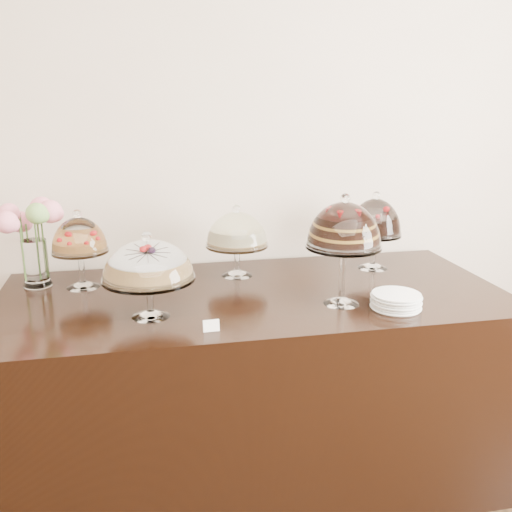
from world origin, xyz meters
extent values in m
cube|color=beige|center=(0.00, 3.00, 1.50)|extent=(5.00, 0.04, 3.00)
cube|color=black|center=(0.10, 2.45, 0.45)|extent=(2.20, 1.00, 0.90)
cone|color=white|center=(-0.35, 2.25, 0.91)|extent=(0.15, 0.15, 0.02)
cylinder|color=white|center=(-0.35, 2.25, 0.99)|extent=(0.03, 0.03, 0.13)
cylinder|color=white|center=(-0.35, 2.25, 1.06)|extent=(0.36, 0.36, 0.01)
cylinder|color=tan|center=(-0.35, 2.25, 1.09)|extent=(0.28, 0.28, 0.06)
sphere|color=red|center=(-0.28, 2.28, 1.14)|extent=(0.02, 0.02, 0.02)
sphere|color=red|center=(-0.40, 2.31, 1.14)|extent=(0.02, 0.02, 0.02)
sphere|color=red|center=(-0.36, 2.18, 1.14)|extent=(0.02, 0.02, 0.02)
sphere|color=white|center=(-0.35, 2.25, 1.22)|extent=(0.04, 0.04, 0.04)
cone|color=white|center=(0.43, 2.24, 0.91)|extent=(0.15, 0.15, 0.02)
cylinder|color=white|center=(0.43, 2.24, 1.03)|extent=(0.03, 0.03, 0.22)
cylinder|color=white|center=(0.43, 2.24, 1.15)|extent=(0.31, 0.31, 0.01)
cylinder|color=black|center=(0.43, 2.24, 1.21)|extent=(0.22, 0.22, 0.11)
sphere|color=red|center=(0.49, 2.26, 1.28)|extent=(0.02, 0.02, 0.02)
sphere|color=red|center=(0.43, 2.30, 1.28)|extent=(0.02, 0.02, 0.02)
sphere|color=red|center=(0.38, 2.26, 1.28)|extent=(0.02, 0.02, 0.02)
sphere|color=red|center=(0.40, 2.19, 1.28)|extent=(0.02, 0.02, 0.02)
sphere|color=red|center=(0.47, 2.19, 1.28)|extent=(0.02, 0.02, 0.02)
sphere|color=white|center=(0.43, 2.24, 1.34)|extent=(0.04, 0.04, 0.04)
cone|color=white|center=(0.07, 2.71, 0.91)|extent=(0.15, 0.15, 0.02)
cylinder|color=white|center=(0.07, 2.71, 0.99)|extent=(0.03, 0.03, 0.12)
cylinder|color=white|center=(0.07, 2.71, 1.05)|extent=(0.30, 0.30, 0.01)
cylinder|color=#FFF5C5|center=(0.07, 2.71, 1.09)|extent=(0.25, 0.25, 0.07)
sphere|color=white|center=(0.07, 2.71, 1.22)|extent=(0.04, 0.04, 0.04)
cone|color=white|center=(0.76, 2.69, 0.91)|extent=(0.15, 0.15, 0.02)
cylinder|color=white|center=(0.76, 2.69, 1.00)|extent=(0.03, 0.03, 0.14)
cylinder|color=white|center=(0.76, 2.69, 1.07)|extent=(0.26, 0.26, 0.01)
cylinder|color=black|center=(0.76, 2.69, 1.12)|extent=(0.20, 0.20, 0.08)
sphere|color=red|center=(0.81, 2.71, 1.17)|extent=(0.02, 0.02, 0.02)
sphere|color=red|center=(0.72, 2.73, 1.17)|extent=(0.02, 0.02, 0.02)
sphere|color=red|center=(0.75, 2.63, 1.17)|extent=(0.02, 0.02, 0.02)
sphere|color=white|center=(0.76, 2.69, 1.27)|extent=(0.04, 0.04, 0.04)
cone|color=white|center=(-0.64, 2.68, 0.91)|extent=(0.15, 0.15, 0.02)
cylinder|color=white|center=(-0.64, 2.68, 0.99)|extent=(0.03, 0.03, 0.14)
cylinder|color=white|center=(-0.64, 2.68, 1.07)|extent=(0.25, 0.25, 0.01)
cylinder|color=#C17E38|center=(-0.64, 2.68, 1.09)|extent=(0.19, 0.19, 0.04)
sphere|color=red|center=(-0.59, 2.69, 1.12)|extent=(0.02, 0.02, 0.02)
sphere|color=red|center=(-0.62, 2.73, 1.12)|extent=(0.02, 0.02, 0.02)
sphere|color=red|center=(-0.68, 2.71, 1.12)|extent=(0.02, 0.02, 0.02)
sphere|color=red|center=(-0.69, 2.66, 1.12)|extent=(0.02, 0.02, 0.02)
sphere|color=red|center=(-0.65, 2.62, 1.12)|extent=(0.02, 0.02, 0.02)
sphere|color=red|center=(-0.60, 2.64, 1.12)|extent=(0.02, 0.02, 0.02)
sphere|color=white|center=(-0.64, 2.68, 1.24)|extent=(0.04, 0.04, 0.04)
cylinder|color=white|center=(-0.84, 2.74, 1.01)|extent=(0.11, 0.11, 0.21)
cylinder|color=#476B2D|center=(-0.80, 2.74, 1.09)|extent=(0.01, 0.01, 0.30)
sphere|color=pink|center=(-0.76, 2.74, 1.24)|extent=(0.10, 0.10, 0.10)
cylinder|color=#476B2D|center=(-0.82, 2.77, 1.09)|extent=(0.01, 0.01, 0.31)
sphere|color=pink|center=(-0.80, 2.79, 1.25)|extent=(0.10, 0.10, 0.10)
cylinder|color=#476B2D|center=(-0.87, 2.79, 1.06)|extent=(0.01, 0.01, 0.24)
sphere|color=pink|center=(-0.91, 2.85, 1.18)|extent=(0.10, 0.10, 0.10)
cylinder|color=#476B2D|center=(-0.88, 2.74, 1.09)|extent=(0.01, 0.01, 0.30)
sphere|color=pink|center=(-0.93, 2.75, 1.24)|extent=(0.09, 0.09, 0.09)
cylinder|color=#476B2D|center=(-0.88, 2.69, 1.08)|extent=(0.01, 0.01, 0.28)
sphere|color=pink|center=(-0.92, 2.64, 1.22)|extent=(0.10, 0.10, 0.10)
cylinder|color=#476B2D|center=(-0.82, 2.70, 1.09)|extent=(0.01, 0.01, 0.31)
sphere|color=#73A24E|center=(-0.80, 2.66, 1.25)|extent=(0.09, 0.09, 0.09)
cylinder|color=white|center=(0.63, 2.14, 0.90)|extent=(0.20, 0.20, 0.01)
cylinder|color=white|center=(0.63, 2.14, 0.92)|extent=(0.19, 0.19, 0.01)
cylinder|color=white|center=(0.63, 2.14, 0.93)|extent=(0.20, 0.20, 0.01)
cylinder|color=white|center=(0.63, 2.14, 0.94)|extent=(0.19, 0.19, 0.01)
cylinder|color=white|center=(0.63, 2.14, 0.95)|extent=(0.20, 0.20, 0.01)
cylinder|color=white|center=(0.63, 2.14, 0.96)|extent=(0.19, 0.19, 0.01)
cube|color=white|center=(-0.13, 2.06, 0.92)|extent=(0.06, 0.02, 0.04)
camera|label=1|loc=(-0.37, 0.13, 1.74)|focal=40.00mm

